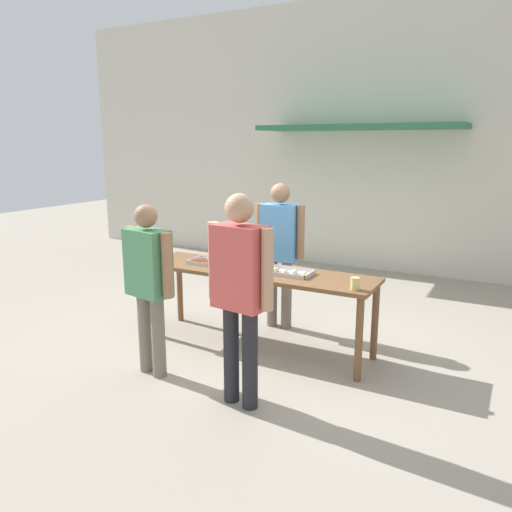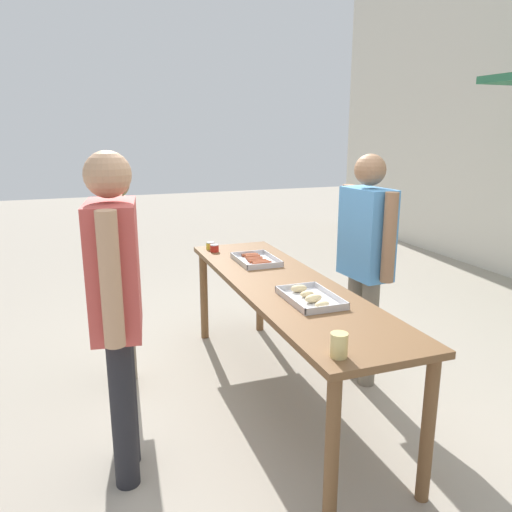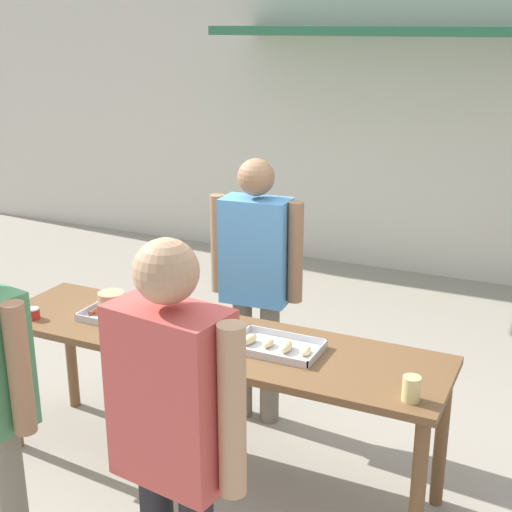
% 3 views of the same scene
% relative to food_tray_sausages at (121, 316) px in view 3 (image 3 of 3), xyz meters
% --- Properties ---
extents(ground_plane, '(24.00, 24.00, 0.00)m').
position_rel_food_tray_sausages_xyz_m(ground_plane, '(0.59, -0.01, -0.87)').
color(ground_plane, '#A39989').
extents(building_facade_back, '(12.00, 1.11, 4.50)m').
position_rel_food_tray_sausages_xyz_m(building_facade_back, '(0.59, 3.97, 1.39)').
color(building_facade_back, beige).
rests_on(building_facade_back, ground).
extents(serving_table, '(2.56, 0.67, 0.85)m').
position_rel_food_tray_sausages_xyz_m(serving_table, '(0.59, -0.01, -0.11)').
color(serving_table, brown).
rests_on(serving_table, ground).
extents(food_tray_sausages, '(0.43, 0.30, 0.04)m').
position_rel_food_tray_sausages_xyz_m(food_tray_sausages, '(0.00, 0.00, 0.00)').
color(food_tray_sausages, silver).
rests_on(food_tray_sausages, serving_table).
extents(food_tray_buns, '(0.45, 0.29, 0.06)m').
position_rel_food_tray_sausages_xyz_m(food_tray_buns, '(0.98, -0.00, 0.00)').
color(food_tray_buns, silver).
rests_on(food_tray_buns, serving_table).
extents(condiment_jar_mustard, '(0.07, 0.07, 0.06)m').
position_rel_food_tray_sausages_xyz_m(condiment_jar_mustard, '(-0.55, -0.23, 0.02)').
color(condiment_jar_mustard, gold).
rests_on(condiment_jar_mustard, serving_table).
extents(condiment_jar_ketchup, '(0.07, 0.07, 0.06)m').
position_rel_food_tray_sausages_xyz_m(condiment_jar_ketchup, '(-0.45, -0.22, 0.02)').
color(condiment_jar_ketchup, '#B22319').
rests_on(condiment_jar_ketchup, serving_table).
extents(beer_cup, '(0.08, 0.08, 0.12)m').
position_rel_food_tray_sausages_xyz_m(beer_cup, '(1.73, -0.22, 0.04)').
color(beer_cup, '#DBC67A').
rests_on(beer_cup, serving_table).
extents(person_server_behind_table, '(0.59, 0.26, 1.71)m').
position_rel_food_tray_sausages_xyz_m(person_server_behind_table, '(0.55, 0.65, 0.16)').
color(person_server_behind_table, '#756B5B').
rests_on(person_server_behind_table, ground).
extents(person_customer_with_cup, '(0.63, 0.30, 1.78)m').
position_rel_food_tray_sausages_xyz_m(person_customer_with_cup, '(1.06, -1.15, 0.19)').
color(person_customer_with_cup, '#232328').
rests_on(person_customer_with_cup, ground).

